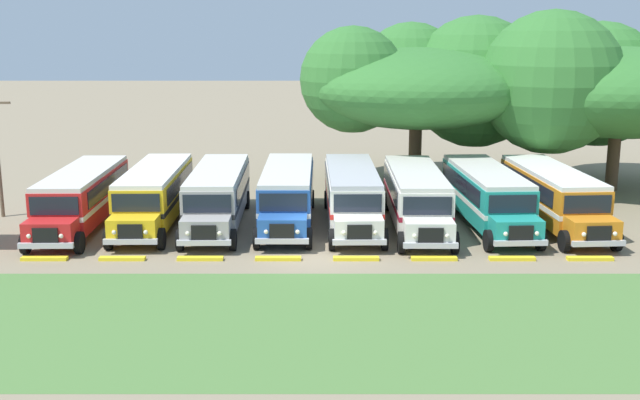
{
  "coord_description": "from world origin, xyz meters",
  "views": [
    {
      "loc": [
        0.12,
        -32.93,
        10.01
      ],
      "look_at": [
        0.0,
        4.12,
        1.6
      ],
      "focal_mm": 43.44,
      "sensor_mm": 36.0,
      "label": 1
    }
  ],
  "objects_px": {
    "parked_bus_slot_4": "(355,193)",
    "utility_pole": "(0,150)",
    "parked_bus_slot_2": "(220,194)",
    "parked_bus_slot_0": "(85,195)",
    "secondary_tree": "(611,86)",
    "parked_bus_slot_1": "(157,193)",
    "broad_shade_tree": "(427,83)",
    "parked_bus_slot_6": "(489,194)",
    "parked_bus_slot_7": "(555,194)",
    "parked_bus_slot_3": "(290,192)",
    "parked_bus_slot_5": "(419,196)"
  },
  "relations": [
    {
      "from": "parked_bus_slot_4",
      "to": "broad_shade_tree",
      "type": "relative_size",
      "value": 0.71
    },
    {
      "from": "parked_bus_slot_5",
      "to": "broad_shade_tree",
      "type": "distance_m",
      "value": 12.03
    },
    {
      "from": "broad_shade_tree",
      "to": "parked_bus_slot_3",
      "type": "bearing_deg",
      "value": -129.05
    },
    {
      "from": "parked_bus_slot_0",
      "to": "parked_bus_slot_3",
      "type": "xyz_separation_m",
      "value": [
        10.37,
        0.71,
        0.0
      ]
    },
    {
      "from": "parked_bus_slot_2",
      "to": "secondary_tree",
      "type": "xyz_separation_m",
      "value": [
        22.9,
        9.07,
        4.77
      ]
    },
    {
      "from": "parked_bus_slot_5",
      "to": "parked_bus_slot_0",
      "type": "bearing_deg",
      "value": -89.6
    },
    {
      "from": "parked_bus_slot_5",
      "to": "broad_shade_tree",
      "type": "xyz_separation_m",
      "value": [
        1.71,
        10.88,
        4.83
      ]
    },
    {
      "from": "parked_bus_slot_3",
      "to": "parked_bus_slot_7",
      "type": "relative_size",
      "value": 0.99
    },
    {
      "from": "parked_bus_slot_2",
      "to": "parked_bus_slot_4",
      "type": "relative_size",
      "value": 1.0
    },
    {
      "from": "parked_bus_slot_4",
      "to": "utility_pole",
      "type": "xyz_separation_m",
      "value": [
        -18.6,
        1.4,
        2.0
      ]
    },
    {
      "from": "secondary_tree",
      "to": "parked_bus_slot_5",
      "type": "bearing_deg",
      "value": -143.39
    },
    {
      "from": "parked_bus_slot_0",
      "to": "parked_bus_slot_1",
      "type": "height_order",
      "value": "same"
    },
    {
      "from": "parked_bus_slot_7",
      "to": "parked_bus_slot_6",
      "type": "bearing_deg",
      "value": -95.17
    },
    {
      "from": "parked_bus_slot_2",
      "to": "parked_bus_slot_7",
      "type": "height_order",
      "value": "same"
    },
    {
      "from": "parked_bus_slot_0",
      "to": "utility_pole",
      "type": "relative_size",
      "value": 1.63
    },
    {
      "from": "parked_bus_slot_1",
      "to": "broad_shade_tree",
      "type": "height_order",
      "value": "broad_shade_tree"
    },
    {
      "from": "broad_shade_tree",
      "to": "utility_pole",
      "type": "xyz_separation_m",
      "value": [
        -23.52,
        -8.95,
        -2.84
      ]
    },
    {
      "from": "parked_bus_slot_1",
      "to": "secondary_tree",
      "type": "bearing_deg",
      "value": 107.91
    },
    {
      "from": "parked_bus_slot_6",
      "to": "parked_bus_slot_3",
      "type": "bearing_deg",
      "value": -95.12
    },
    {
      "from": "parked_bus_slot_7",
      "to": "secondary_tree",
      "type": "distance_m",
      "value": 11.87
    },
    {
      "from": "parked_bus_slot_2",
      "to": "broad_shade_tree",
      "type": "relative_size",
      "value": 0.71
    },
    {
      "from": "secondary_tree",
      "to": "parked_bus_slot_3",
      "type": "bearing_deg",
      "value": -155.52
    },
    {
      "from": "parked_bus_slot_4",
      "to": "parked_bus_slot_7",
      "type": "bearing_deg",
      "value": 87.73
    },
    {
      "from": "secondary_tree",
      "to": "parked_bus_slot_1",
      "type": "bearing_deg",
      "value": -161.24
    },
    {
      "from": "parked_bus_slot_6",
      "to": "parked_bus_slot_7",
      "type": "bearing_deg",
      "value": 85.47
    },
    {
      "from": "parked_bus_slot_1",
      "to": "parked_bus_slot_3",
      "type": "xyz_separation_m",
      "value": [
        6.82,
        0.08,
        0.0
      ]
    },
    {
      "from": "parked_bus_slot_2",
      "to": "secondary_tree",
      "type": "bearing_deg",
      "value": 110.59
    },
    {
      "from": "parked_bus_slot_1",
      "to": "parked_bus_slot_2",
      "type": "bearing_deg",
      "value": 86.03
    },
    {
      "from": "parked_bus_slot_4",
      "to": "parked_bus_slot_6",
      "type": "bearing_deg",
      "value": 87.71
    },
    {
      "from": "parked_bus_slot_2",
      "to": "parked_bus_slot_0",
      "type": "bearing_deg",
      "value": -87.2
    },
    {
      "from": "parked_bus_slot_3",
      "to": "broad_shade_tree",
      "type": "bearing_deg",
      "value": 141.12
    },
    {
      "from": "parked_bus_slot_4",
      "to": "parked_bus_slot_5",
      "type": "relative_size",
      "value": 1.0
    },
    {
      "from": "parked_bus_slot_3",
      "to": "parked_bus_slot_4",
      "type": "height_order",
      "value": "same"
    },
    {
      "from": "parked_bus_slot_4",
      "to": "secondary_tree",
      "type": "bearing_deg",
      "value": 118.24
    },
    {
      "from": "parked_bus_slot_2",
      "to": "utility_pole",
      "type": "relative_size",
      "value": 1.63
    },
    {
      "from": "parked_bus_slot_2",
      "to": "parked_bus_slot_5",
      "type": "xyz_separation_m",
      "value": [
        10.09,
        -0.44,
        0.0
      ]
    },
    {
      "from": "parked_bus_slot_6",
      "to": "parked_bus_slot_4",
      "type": "bearing_deg",
      "value": -94.59
    },
    {
      "from": "parked_bus_slot_1",
      "to": "parked_bus_slot_3",
      "type": "bearing_deg",
      "value": 89.81
    },
    {
      "from": "parked_bus_slot_1",
      "to": "parked_bus_slot_2",
      "type": "xyz_separation_m",
      "value": [
        3.28,
        -0.18,
        0.0
      ]
    },
    {
      "from": "parked_bus_slot_0",
      "to": "secondary_tree",
      "type": "xyz_separation_m",
      "value": [
        29.72,
        9.52,
        4.77
      ]
    },
    {
      "from": "parked_bus_slot_1",
      "to": "parked_bus_slot_6",
      "type": "height_order",
      "value": "same"
    },
    {
      "from": "secondary_tree",
      "to": "utility_pole",
      "type": "xyz_separation_m",
      "value": [
        -34.62,
        -7.58,
        -2.77
      ]
    },
    {
      "from": "parked_bus_slot_1",
      "to": "broad_shade_tree",
      "type": "xyz_separation_m",
      "value": [
        15.08,
        10.25,
        4.83
      ]
    },
    {
      "from": "parked_bus_slot_5",
      "to": "parked_bus_slot_2",
      "type": "bearing_deg",
      "value": -92.16
    },
    {
      "from": "parked_bus_slot_0",
      "to": "parked_bus_slot_1",
      "type": "bearing_deg",
      "value": 99.23
    },
    {
      "from": "parked_bus_slot_0",
      "to": "parked_bus_slot_6",
      "type": "relative_size",
      "value": 0.99
    },
    {
      "from": "parked_bus_slot_3",
      "to": "utility_pole",
      "type": "height_order",
      "value": "utility_pole"
    },
    {
      "from": "parked_bus_slot_2",
      "to": "parked_bus_slot_7",
      "type": "xyz_separation_m",
      "value": [
        17.1,
        -0.13,
        0.0
      ]
    },
    {
      "from": "broad_shade_tree",
      "to": "parked_bus_slot_4",
      "type": "bearing_deg",
      "value": -115.48
    },
    {
      "from": "parked_bus_slot_2",
      "to": "parked_bus_slot_6",
      "type": "distance_m",
      "value": 13.75
    }
  ]
}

